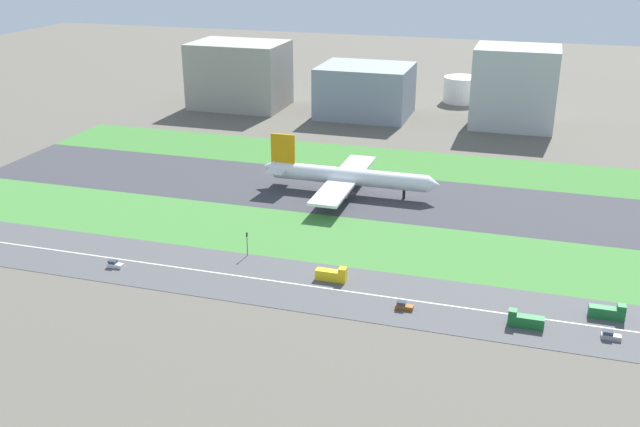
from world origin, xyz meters
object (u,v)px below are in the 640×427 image
at_px(truck_0, 525,321).
at_px(traffic_light, 247,242).
at_px(airliner, 345,176).
at_px(car_2, 610,336).
at_px(terminal_building, 240,75).
at_px(truck_2, 332,275).
at_px(office_tower, 515,87).
at_px(car_3, 404,306).
at_px(hangar_building, 365,91).
at_px(fuel_tank_west, 462,89).
at_px(car_1, 115,264).
at_px(truck_1, 608,312).

height_order(truck_0, traffic_light, traffic_light).
height_order(airliner, car_2, airliner).
xyz_separation_m(car_2, terminal_building, (-172.63, 192.00, 15.86)).
bearing_deg(truck_2, office_tower, 78.62).
xyz_separation_m(airliner, truck_2, (14.76, -68.00, -4.56)).
bearing_deg(car_3, airliner, -65.11).
distance_m(airliner, traffic_light, 61.43).
xyz_separation_m(truck_0, hangar_building, (-85.85, 192.00, 10.87)).
distance_m(traffic_light, fuel_tank_west, 221.83).
bearing_deg(truck_2, fuel_tank_west, 88.12).
relative_size(airliner, fuel_tank_west, 3.33).
bearing_deg(fuel_tank_west, office_tower, -57.04).
distance_m(car_1, car_2, 129.99).
bearing_deg(truck_1, traffic_light, 175.31).
height_order(truck_2, hangar_building, hangar_building).
height_order(car_1, truck_2, truck_2).
xyz_separation_m(truck_2, terminal_building, (-102.95, 182.00, 15.11)).
distance_m(car_3, traffic_light, 52.47).
height_order(truck_2, office_tower, office_tower).
relative_size(truck_0, truck_2, 1.00).
bearing_deg(hangar_building, terminal_building, 180.00).
relative_size(car_1, fuel_tank_west, 0.23).
relative_size(hangar_building, office_tower, 1.17).
xyz_separation_m(airliner, office_tower, (51.39, 114.00, 12.47)).
xyz_separation_m(car_3, traffic_light, (-49.17, 17.99, 3.37)).
bearing_deg(car_1, car_3, -180.00).
bearing_deg(fuel_tank_west, hangar_building, -133.56).
xyz_separation_m(airliner, truck_0, (65.26, -78.00, -4.56)).
relative_size(car_3, hangar_building, 0.10).
bearing_deg(car_3, traffic_light, -20.10).
xyz_separation_m(truck_0, terminal_building, (-153.45, 192.00, 15.11)).
bearing_deg(car_2, airliner, -42.73).
distance_m(terminal_building, hangar_building, 67.74).
xyz_separation_m(airliner, truck_1, (84.38, -68.00, -4.56)).
relative_size(airliner, car_3, 14.77).
bearing_deg(traffic_light, terminal_building, 113.37).
relative_size(terminal_building, fuel_tank_west, 2.44).
bearing_deg(airliner, truck_1, -38.86).
xyz_separation_m(car_3, hangar_building, (-56.77, 192.00, 11.62)).
bearing_deg(terminal_building, hangar_building, 0.00).
relative_size(car_2, truck_1, 0.52).
height_order(truck_1, fuel_tank_west, fuel_tank_west).
distance_m(office_tower, fuel_tank_west, 54.94).
bearing_deg(car_2, traffic_light, -10.46).
distance_m(car_2, truck_2, 70.39).
relative_size(car_2, hangar_building, 0.10).
relative_size(car_1, office_tower, 0.12).
relative_size(truck_2, traffic_light, 1.17).
bearing_deg(car_1, truck_0, 180.00).
xyz_separation_m(traffic_light, fuel_tank_west, (35.20, 219.01, 2.50)).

